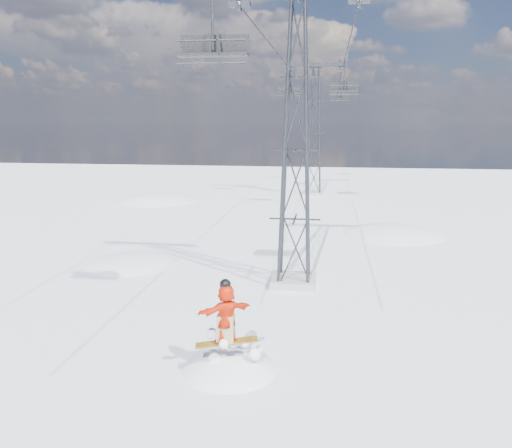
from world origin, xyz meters
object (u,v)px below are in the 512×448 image
Objects in this scene: lift_tower_near at (296,151)px; lift_chair_near at (213,47)px; snowboarder_jump at (230,423)px; lift_tower_far at (315,133)px.

lift_tower_near is 6.01m from lift_chair_near.
lift_chair_near is (-0.95, 2.89, 10.41)m from snowboarder_jump.
lift_tower_near is 4.39× the size of lift_chair_near.
lift_tower_far is at bearing 85.74° from lift_chair_near.
lift_tower_near is 1.00× the size of lift_tower_far.
lift_chair_near is at bearing -115.97° from lift_tower_near.
lift_tower_near reaches higher than lift_chair_near.
snowboarder_jump is at bearing -92.20° from lift_tower_far.
lift_tower_near and lift_tower_far have the same top height.
lift_chair_near is at bearing -94.26° from lift_tower_far.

